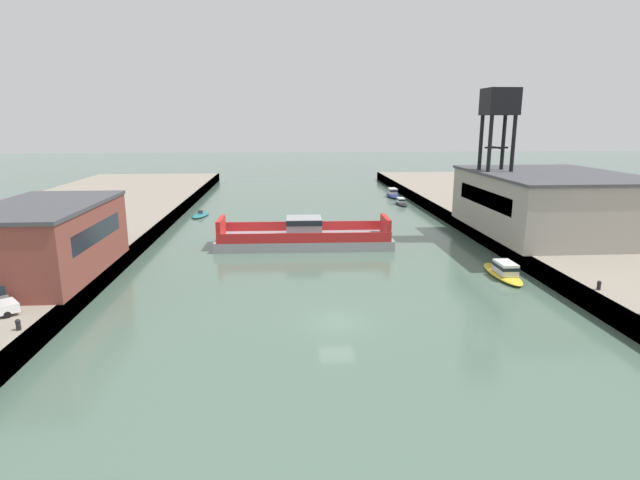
{
  "coord_description": "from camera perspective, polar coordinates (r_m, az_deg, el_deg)",
  "views": [
    {
      "loc": [
        -3.61,
        -34.11,
        14.11
      ],
      "look_at": [
        0.0,
        17.34,
        2.0
      ],
      "focal_mm": 28.7,
      "sensor_mm": 36.0,
      "label": 1
    }
  ],
  "objects": [
    {
      "name": "crane_tower",
      "position": [
        63.14,
        19.31,
        12.76
      ],
      "size": [
        3.52,
        3.52,
        15.94
      ],
      "color": "black",
      "rests_on": "quay_right"
    },
    {
      "name": "bollard_left_mid",
      "position": [
        41.19,
        -27.1,
        -5.24
      ],
      "size": [
        0.32,
        0.32,
        0.71
      ],
      "color": "black",
      "rests_on": "quay_left"
    },
    {
      "name": "moored_boat_mid_right",
      "position": [
        79.33,
        -13.17,
        2.77
      ],
      "size": [
        2.79,
        5.94,
        0.89
      ],
      "color": "#237075",
      "rests_on": "ground"
    },
    {
      "name": "moored_boat_mid_left",
      "position": [
        97.39,
        8.13,
        5.11
      ],
      "size": [
        2.28,
        6.53,
        1.65
      ],
      "color": "navy",
      "rests_on": "ground"
    },
    {
      "name": "moored_boat_near_right",
      "position": [
        88.65,
        9.05,
        4.18
      ],
      "size": [
        1.67,
        5.27,
        1.17
      ],
      "color": "black",
      "rests_on": "ground"
    },
    {
      "name": "bollard_left_fore",
      "position": [
        36.24,
        -30.62,
        -8.06
      ],
      "size": [
        0.32,
        0.32,
        0.71
      ],
      "color": "black",
      "rests_on": "quay_left"
    },
    {
      "name": "warehouse_shed",
      "position": [
        63.39,
        24.34,
        3.83
      ],
      "size": [
        15.96,
        21.23,
        6.69
      ],
      "color": "gray",
      "rests_on": "quay_right"
    },
    {
      "name": "quay_right",
      "position": [
        66.65,
        29.39,
        0.02
      ],
      "size": [
        28.0,
        140.0,
        1.71
      ],
      "color": "gray",
      "rests_on": "ground"
    },
    {
      "name": "ground_plane",
      "position": [
        37.09,
        1.9,
        -9.16
      ],
      "size": [
        400.0,
        400.0,
        0.0
      ],
      "primitive_type": "plane",
      "color": "#4C6656"
    },
    {
      "name": "harbormaster_building",
      "position": [
        47.38,
        -28.31,
        0.08
      ],
      "size": [
        8.67,
        15.73,
        5.85
      ],
      "color": "brown",
      "rests_on": "quay_left"
    },
    {
      "name": "bollard_right_mid",
      "position": [
        43.74,
        28.68,
        -4.39
      ],
      "size": [
        0.32,
        0.32,
        0.71
      ],
      "color": "black",
      "rests_on": "quay_right"
    },
    {
      "name": "moored_boat_near_left",
      "position": [
        50.09,
        19.79,
        -3.28
      ],
      "size": [
        2.12,
        7.29,
        1.52
      ],
      "color": "yellow",
      "rests_on": "ground"
    },
    {
      "name": "quay_left",
      "position": [
        62.98,
        -31.69,
        -0.94
      ],
      "size": [
        28.0,
        140.0,
        1.71
      ],
      "color": "gray",
      "rests_on": "ground"
    },
    {
      "name": "chain_ferry",
      "position": [
        58.75,
        -1.8,
        0.34
      ],
      "size": [
        19.98,
        6.98,
        3.3
      ],
      "color": "#939399",
      "rests_on": "ground"
    },
    {
      "name": "parked_car_by_building",
      "position": [
        41.83,
        -31.31,
        -5.0
      ],
      "size": [
        4.14,
        4.15,
        1.46
      ],
      "color": "gray",
      "rests_on": "quay_left"
    }
  ]
}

